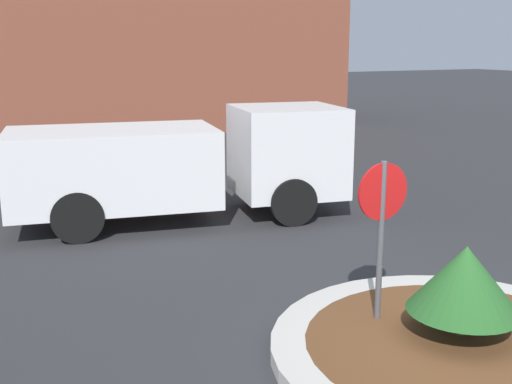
# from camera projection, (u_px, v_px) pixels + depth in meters

# --- Properties ---
(ground_plane) EXTENTS (120.00, 120.00, 0.00)m
(ground_plane) POSITION_uv_depth(u_px,v_px,m) (465.00, 358.00, 6.86)
(ground_plane) COLOR #2D2D30
(traffic_island) EXTENTS (4.18, 4.18, 0.17)m
(traffic_island) POSITION_uv_depth(u_px,v_px,m) (465.00, 351.00, 6.84)
(traffic_island) COLOR #BCB7AD
(traffic_island) RESTS_ON ground_plane
(stop_sign) EXTENTS (0.66, 0.07, 2.02)m
(stop_sign) POSITION_uv_depth(u_px,v_px,m) (382.00, 217.00, 7.20)
(stop_sign) COLOR #4C4C51
(stop_sign) RESTS_ON ground_plane
(island_shrub) EXTENTS (1.22, 1.22, 1.02)m
(island_shrub) POSITION_uv_depth(u_px,v_px,m) (465.00, 279.00, 6.89)
(island_shrub) COLOR brown
(island_shrub) RESTS_ON traffic_island
(utility_truck) EXTENTS (6.44, 3.03, 2.10)m
(utility_truck) POSITION_uv_depth(u_px,v_px,m) (183.00, 162.00, 12.00)
(utility_truck) COLOR white
(utility_truck) RESTS_ON ground_plane
(storefront_building) EXTENTS (15.63, 6.07, 7.38)m
(storefront_building) POSITION_uv_depth(u_px,v_px,m) (139.00, 33.00, 25.01)
(storefront_building) COLOR brown
(storefront_building) RESTS_ON ground_plane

